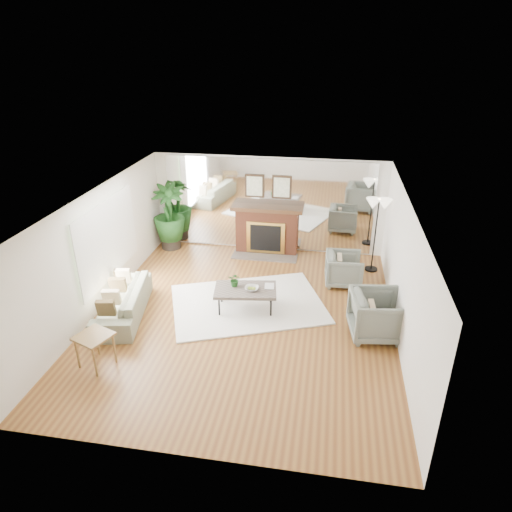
% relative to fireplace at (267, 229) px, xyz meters
% --- Properties ---
extents(ground, '(7.00, 7.00, 0.00)m').
position_rel_fireplace_xyz_m(ground, '(0.00, -3.26, -0.66)').
color(ground, brown).
rests_on(ground, ground).
extents(wall_left, '(0.02, 7.00, 2.50)m').
position_rel_fireplace_xyz_m(wall_left, '(-2.99, -3.26, 0.59)').
color(wall_left, white).
rests_on(wall_left, ground).
extents(wall_right, '(0.02, 7.00, 2.50)m').
position_rel_fireplace_xyz_m(wall_right, '(2.99, -3.26, 0.59)').
color(wall_right, white).
rests_on(wall_right, ground).
extents(wall_back, '(6.00, 0.02, 2.50)m').
position_rel_fireplace_xyz_m(wall_back, '(0.00, 0.23, 0.59)').
color(wall_back, white).
rests_on(wall_back, ground).
extents(mirror_panel, '(5.40, 0.04, 2.40)m').
position_rel_fireplace_xyz_m(mirror_panel, '(0.00, 0.21, 0.59)').
color(mirror_panel, silver).
rests_on(mirror_panel, wall_back).
extents(window_panel, '(0.04, 2.40, 1.50)m').
position_rel_fireplace_xyz_m(window_panel, '(-2.96, -2.86, 0.69)').
color(window_panel, '#B2E09E').
rests_on(window_panel, wall_left).
extents(fireplace, '(1.85, 0.83, 2.05)m').
position_rel_fireplace_xyz_m(fireplace, '(0.00, 0.00, 0.00)').
color(fireplace, brown).
rests_on(fireplace, ground).
extents(area_rug, '(3.74, 3.23, 0.03)m').
position_rel_fireplace_xyz_m(area_rug, '(-0.00, -2.74, -0.64)').
color(area_rug, white).
rests_on(area_rug, ground).
extents(coffee_table, '(1.36, 0.91, 0.50)m').
position_rel_fireplace_xyz_m(coffee_table, '(-0.01, -2.96, -0.20)').
color(coffee_table, '#62574E').
rests_on(coffee_table, ground).
extents(sofa, '(1.21, 2.22, 0.61)m').
position_rel_fireplace_xyz_m(sofa, '(-2.45, -3.55, -0.35)').
color(sofa, gray).
rests_on(sofa, ground).
extents(armchair_back, '(0.87, 0.85, 0.75)m').
position_rel_fireplace_xyz_m(armchair_back, '(2.01, -1.46, -0.28)').
color(armchair_back, slate).
rests_on(armchair_back, ground).
extents(armchair_front, '(1.09, 1.07, 0.88)m').
position_rel_fireplace_xyz_m(armchair_front, '(2.60, -3.44, -0.22)').
color(armchair_front, slate).
rests_on(armchair_front, ground).
extents(side_table, '(0.70, 0.70, 0.62)m').
position_rel_fireplace_xyz_m(side_table, '(-2.21, -5.15, -0.14)').
color(side_table, olive).
rests_on(side_table, ground).
extents(potted_ficus, '(1.01, 1.01, 1.78)m').
position_rel_fireplace_xyz_m(potted_ficus, '(-2.60, -0.16, 0.29)').
color(potted_ficus, black).
rests_on(potted_ficus, ground).
extents(floor_lamp, '(0.59, 0.33, 1.83)m').
position_rel_fireplace_xyz_m(floor_lamp, '(2.70, -0.63, 0.90)').
color(floor_lamp, black).
rests_on(floor_lamp, ground).
extents(tabletop_plant, '(0.29, 0.26, 0.29)m').
position_rel_fireplace_xyz_m(tabletop_plant, '(-0.24, -2.88, -0.01)').
color(tabletop_plant, '#24561F').
rests_on(tabletop_plant, coffee_table).
extents(fruit_bowl, '(0.28, 0.28, 0.07)m').
position_rel_fireplace_xyz_m(fruit_bowl, '(0.13, -2.98, -0.12)').
color(fruit_bowl, olive).
rests_on(fruit_bowl, coffee_table).
extents(book, '(0.22, 0.28, 0.02)m').
position_rel_fireplace_xyz_m(book, '(0.37, -2.80, -0.14)').
color(book, olive).
rests_on(book, coffee_table).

